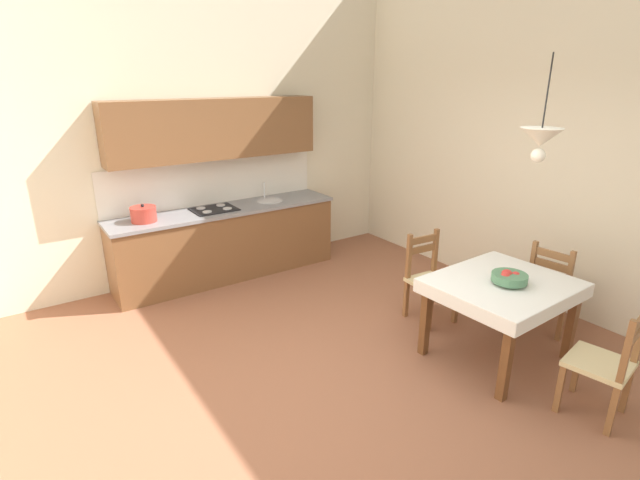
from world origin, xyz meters
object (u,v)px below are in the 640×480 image
dining_chair_kitchen_side (430,280)px  pendant_lamp (541,138)px  dining_chair_window_side (553,289)px  fruit_bowl (509,278)px  dining_chair_camera_side (605,364)px  kitchen_cabinetry (223,211)px  dining_table (501,295)px

dining_chair_kitchen_side → pendant_lamp: (-0.02, -1.01, 1.56)m
dining_chair_window_side → fruit_bowl: bearing=-175.6°
dining_chair_kitchen_side → dining_chair_camera_side: size_ratio=1.00×
kitchen_cabinetry → dining_chair_kitchen_side: 2.66m
dining_chair_window_side → dining_chair_camera_side: 1.32m
kitchen_cabinetry → dining_chair_camera_side: 4.31m
dining_table → dining_chair_camera_side: dining_chair_camera_side is taller
fruit_bowl → dining_chair_window_side: bearing=4.4°
dining_chair_window_side → fruit_bowl: size_ratio=3.10×
pendant_lamp → kitchen_cabinetry: bearing=110.7°
dining_table → dining_chair_camera_side: (-0.04, -0.95, -0.18)m
dining_chair_window_side → pendant_lamp: bearing=-170.0°
pendant_lamp → dining_chair_window_side: bearing=10.0°
dining_chair_camera_side → dining_chair_window_side: bearing=46.3°
kitchen_cabinetry → dining_table: 3.41m
dining_chair_kitchen_side → fruit_bowl: (-0.05, -0.93, 0.37)m
dining_chair_kitchen_side → dining_table: bearing=-92.0°
dining_table → pendant_lamp: 1.39m
kitchen_cabinetry → fruit_bowl: size_ratio=9.45×
dining_table → fruit_bowl: bearing=-105.3°
dining_chair_camera_side → dining_table: bearing=87.6°
kitchen_cabinetry → dining_chair_kitchen_side: bearing=-61.0°
dining_chair_camera_side → pendant_lamp: bearing=86.7°
dining_chair_camera_side → fruit_bowl: bearing=88.5°
dining_chair_kitchen_side → dining_chair_camera_side: (-0.07, -1.82, 0.00)m
kitchen_cabinetry → pendant_lamp: pendant_lamp is taller
dining_chair_camera_side → pendant_lamp: (0.05, 0.80, 1.56)m
dining_table → pendant_lamp: size_ratio=1.51×
fruit_bowl → pendant_lamp: (0.02, -0.08, 1.19)m
dining_table → pendant_lamp: (0.01, -0.15, 1.38)m
kitchen_cabinetry → pendant_lamp: bearing=-69.3°
dining_table → pendant_lamp: pendant_lamp is taller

